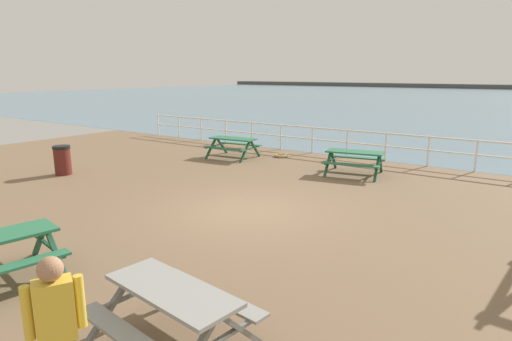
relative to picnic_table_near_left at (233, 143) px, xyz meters
name	(u,v)px	position (x,y,z in m)	size (l,w,h in m)	color
ground_plane	(247,214)	(4.39, -5.09, -0.68)	(30.00, 24.00, 0.20)	brown
sea_band	(501,100)	(4.39, 47.66, -0.58)	(142.00, 90.00, 0.01)	slate
seaward_railing	(366,140)	(4.39, 2.66, 0.15)	(23.07, 0.07, 1.08)	white
picnic_table_near_left	(233,143)	(0.00, 0.00, 0.00)	(1.94, 1.70, 0.80)	#286B47
picnic_table_near_right	(354,157)	(5.03, -0.04, 0.00)	(2.05, 1.83, 0.80)	#286B47
picnic_table_far_left	(172,303)	(6.78, -9.89, 0.00)	(1.97, 1.73, 0.80)	gray
visitor	(57,329)	(6.72, -11.27, 0.36)	(0.35, 0.48, 1.66)	#4C4233
litter_bin	(62,160)	(-2.78, -5.46, -0.10)	(0.55, 0.55, 0.95)	#591E19
rope_coil	(282,155)	(1.50, 1.21, -0.53)	(0.55, 0.55, 0.11)	tan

